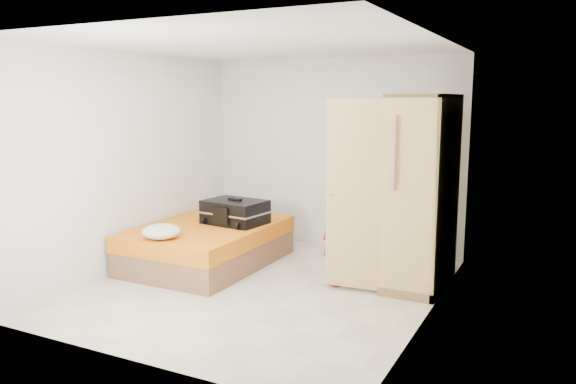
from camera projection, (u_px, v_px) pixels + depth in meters
The scene contains 7 objects.
room at pixel (262, 170), 5.96m from camera, with size 4.00×4.02×2.60m.
bed at pixel (208, 244), 7.01m from camera, with size 1.42×2.02×0.50m.
wardrobe at pixel (417, 196), 6.12m from camera, with size 1.17×1.23×2.10m.
person at pixel (345, 205), 6.24m from camera, with size 0.64×0.42×1.76m, color red.
suitcase at pixel (235, 212), 7.05m from camera, with size 0.82×0.64×0.32m.
round_cushion at pixel (161, 231), 6.29m from camera, with size 0.43×0.43×0.16m, color white.
pillow at pixel (240, 209), 7.74m from camera, with size 0.60×0.30×0.11m, color white.
Camera 1 is at (2.91, -5.17, 2.04)m, focal length 35.00 mm.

